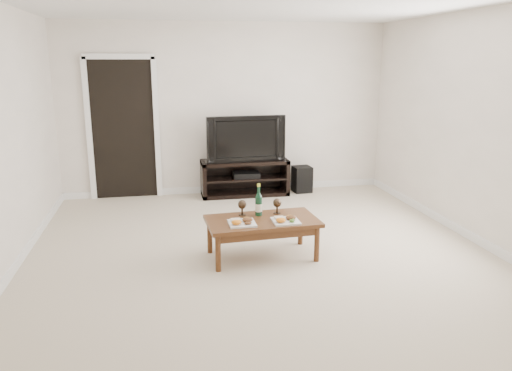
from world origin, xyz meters
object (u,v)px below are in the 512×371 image
object	(u,v)px
television	(245,138)
subwoofer	(302,179)
media_console	(245,178)
coffee_table	(262,238)

from	to	relation	value
television	subwoofer	bearing A→B (deg)	-2.64
television	media_console	bearing A→B (deg)	0.00
coffee_table	media_console	bearing A→B (deg)	84.52
media_console	subwoofer	xyz separation A→B (m)	(0.92, 0.02, -0.07)
media_console	television	world-z (taller)	television
television	coffee_table	world-z (taller)	television
subwoofer	coffee_table	world-z (taller)	coffee_table
subwoofer	media_console	bearing A→B (deg)	176.43
media_console	subwoofer	world-z (taller)	media_console
media_console	subwoofer	size ratio (longest dim) A/B	3.27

